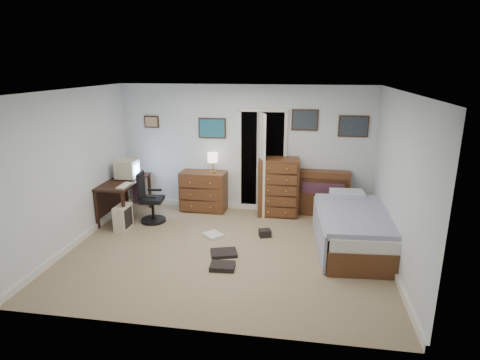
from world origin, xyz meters
name	(u,v)px	position (x,y,z in m)	size (l,w,h in m)	color
floor	(226,251)	(0.00, 0.00, -0.01)	(5.00, 4.00, 0.02)	gray
computer_desk	(120,189)	(-2.29, 1.14, 0.57)	(0.61, 1.30, 0.74)	black
crt_monitor	(127,169)	(-2.18, 1.29, 0.93)	(0.39, 0.36, 0.36)	beige
keyboard	(124,186)	(-2.02, 0.79, 0.76)	(0.15, 0.40, 0.02)	beige
pc_tower	(123,217)	(-2.00, 0.59, 0.22)	(0.21, 0.42, 0.45)	beige
office_chair	(150,203)	(-1.65, 1.00, 0.37)	(0.51, 0.51, 0.96)	black
media_stack	(137,185)	(-2.32, 2.00, 0.39)	(0.16, 0.16, 0.79)	maroon
low_dresser	(204,191)	(-0.81, 1.77, 0.40)	(0.90, 0.45, 0.80)	brown
table_lamp	(213,158)	(-0.61, 1.78, 1.09)	(0.21, 0.21, 0.39)	gold
doorway	(264,159)	(0.35, 2.27, 1.00)	(0.96, 1.12, 2.05)	black
tall_dresser	(278,187)	(0.70, 1.75, 0.57)	(0.77, 0.46, 1.14)	brown
headboard_bookcase	(323,192)	(1.56, 1.86, 0.48)	(1.01, 0.32, 0.90)	brown
bed	(353,228)	(1.98, 0.49, 0.33)	(1.25, 2.17, 0.69)	brown
wall_posters	(274,125)	(0.57, 1.98, 1.75)	(4.38, 0.04, 0.60)	#331E11
floor_clutter	(230,249)	(0.06, -0.01, 0.04)	(1.21, 1.48, 0.12)	black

